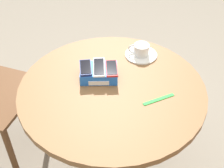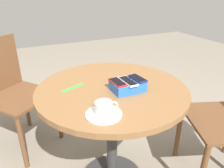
% 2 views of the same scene
% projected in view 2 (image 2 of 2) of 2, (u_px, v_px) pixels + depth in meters
% --- Properties ---
extents(round_table, '(0.87, 0.87, 0.72)m').
position_uv_depth(round_table, '(112.00, 108.00, 1.31)').
color(round_table, '#2D2D2D').
rests_on(round_table, ground_plane).
extents(phone_box, '(0.17, 0.13, 0.05)m').
position_uv_depth(phone_box, '(128.00, 86.00, 1.20)').
color(phone_box, blue).
rests_on(phone_box, round_table).
extents(phone_navy, '(0.06, 0.12, 0.01)m').
position_uv_depth(phone_navy, '(137.00, 79.00, 1.21)').
color(phone_navy, navy).
rests_on(phone_navy, phone_box).
extents(phone_white, '(0.06, 0.14, 0.01)m').
position_uv_depth(phone_white, '(128.00, 81.00, 1.19)').
color(phone_white, silver).
rests_on(phone_white, phone_box).
extents(phone_red, '(0.06, 0.12, 0.01)m').
position_uv_depth(phone_red, '(118.00, 82.00, 1.17)').
color(phone_red, red).
rests_on(phone_red, phone_box).
extents(saucer, '(0.17, 0.17, 0.01)m').
position_uv_depth(saucer, '(104.00, 114.00, 0.98)').
color(saucer, silver).
rests_on(saucer, round_table).
extents(coffee_cup, '(0.11, 0.08, 0.06)m').
position_uv_depth(coffee_cup, '(104.00, 108.00, 0.97)').
color(coffee_cup, silver).
rests_on(coffee_cup, saucer).
extents(lanyard_strap, '(0.15, 0.08, 0.00)m').
position_uv_depth(lanyard_strap, '(73.00, 88.00, 1.25)').
color(lanyard_strap, green).
rests_on(lanyard_strap, round_table).
extents(chair_far_side, '(0.62, 0.62, 0.89)m').
position_uv_depth(chair_far_side, '(13.00, 93.00, 1.74)').
color(chair_far_side, brown).
rests_on(chair_far_side, ground_plane).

